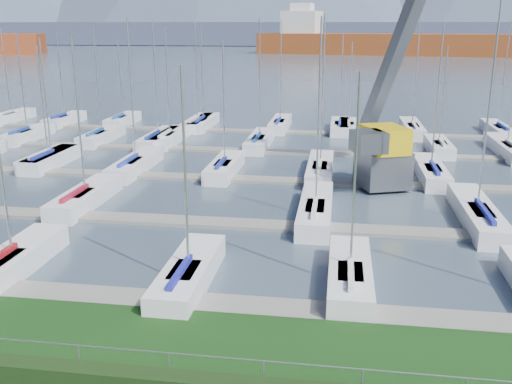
# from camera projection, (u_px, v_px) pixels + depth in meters

# --- Properties ---
(water) EXTENTS (800.00, 540.00, 0.20)m
(water) POSITION_uv_depth(u_px,v_px,m) (334.00, 50.00, 264.81)
(water) COLOR #404F5E
(fence) EXTENTS (80.00, 0.04, 0.04)m
(fence) POSITION_uv_depth(u_px,v_px,m) (199.00, 356.00, 17.70)
(fence) COLOR #999AA1
(fence) RESTS_ON grass
(foothill) EXTENTS (900.00, 80.00, 12.00)m
(foothill) POSITION_uv_depth(u_px,v_px,m) (336.00, 33.00, 329.40)
(foothill) COLOR #434C62
(foothill) RESTS_ON water
(docks) EXTENTS (90.00, 41.60, 0.25)m
(docks) POSITION_uv_depth(u_px,v_px,m) (283.00, 181.00, 42.77)
(docks) COLOR slate
(docks) RESTS_ON water
(crane) EXTENTS (7.65, 12.95, 22.35)m
(crane) POSITION_uv_depth(u_px,v_px,m) (392.00, 108.00, 40.63)
(crane) COLOR slate
(crane) RESTS_ON water
(cargo_ship_mid) EXTENTS (110.31, 37.58, 21.50)m
(cargo_ship_mid) POSITION_uv_depth(u_px,v_px,m) (386.00, 45.00, 219.28)
(cargo_ship_mid) COLOR brown
(cargo_ship_mid) RESTS_ON water
(sailboat_fleet) EXTENTS (74.78, 49.86, 13.75)m
(sailboat_fleet) POSITION_uv_depth(u_px,v_px,m) (258.00, 98.00, 45.64)
(sailboat_fleet) COLOR silver
(sailboat_fleet) RESTS_ON water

